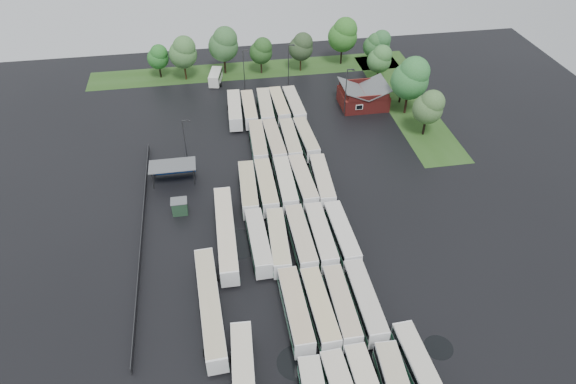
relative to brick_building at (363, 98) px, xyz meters
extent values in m
plane|color=black|center=(-24.00, -42.77, -1.87)|extent=(160.00, 160.00, 0.00)
cube|color=maroon|center=(0.00, 0.03, -0.17)|extent=(10.00, 8.00, 3.40)
cube|color=#4C4F51|center=(-2.50, 0.03, 2.43)|extent=(5.07, 8.60, 2.19)
cube|color=#4C4F51|center=(2.50, 0.03, 2.43)|extent=(5.07, 8.60, 2.19)
cube|color=maroon|center=(0.00, -3.97, 2.03)|extent=(9.00, 0.20, 1.20)
cube|color=silver|center=(-2.00, -4.02, 0.13)|extent=(1.60, 0.12, 1.20)
cylinder|color=#2D2D30|center=(-44.80, -22.77, -0.17)|extent=(0.16, 0.16, 3.40)
cylinder|color=#2D2D30|center=(-37.60, -22.77, -0.17)|extent=(0.16, 0.16, 3.40)
cylinder|color=#2D2D30|center=(-44.80, -19.57, -0.17)|extent=(0.16, 0.16, 3.40)
cylinder|color=#2D2D30|center=(-37.60, -19.57, -0.17)|extent=(0.16, 0.16, 3.40)
cube|color=#4C4F51|center=(-41.20, -21.17, 1.63)|extent=(8.20, 4.20, 0.15)
cube|color=navy|center=(-41.20, -19.27, -0.27)|extent=(7.60, 0.08, 2.60)
cube|color=#1C3924|center=(-40.20, -30.17, -0.62)|extent=(2.50, 2.00, 2.50)
cube|color=#4C4F51|center=(-40.20, -30.17, 0.69)|extent=(2.70, 2.20, 0.12)
cube|color=#254716|center=(-22.00, 22.03, -1.86)|extent=(80.00, 10.00, 0.01)
cube|color=#254716|center=(10.00, 0.03, -1.86)|extent=(10.00, 50.00, 0.01)
cube|color=#2D2D30|center=(-46.20, -34.77, -1.27)|extent=(0.10, 50.00, 1.20)
cylinder|color=black|center=(-21.86, -64.76, -1.39)|extent=(2.69, 1.01, 1.01)
cylinder|color=black|center=(-18.99, -64.39, -1.39)|extent=(2.68, 1.01, 1.01)
cylinder|color=black|center=(-15.65, -64.76, -1.38)|extent=(2.74, 1.03, 1.03)
cube|color=silver|center=(-25.06, -54.92, 0.09)|extent=(2.90, 12.93, 2.95)
cube|color=black|center=(-25.06, -54.92, 0.68)|extent=(2.95, 12.42, 0.95)
cube|color=#317051|center=(-25.06, -54.92, -0.56)|extent=(2.95, 12.67, 0.65)
cube|color=tan|center=(-25.06, -54.92, 1.62)|extent=(2.78, 12.54, 0.13)
cylinder|color=black|center=(-25.06, -59.04, -1.38)|extent=(2.74, 1.03, 1.03)
cylinder|color=black|center=(-25.06, -50.80, -1.38)|extent=(2.74, 1.03, 1.03)
cube|color=silver|center=(-21.85, -55.21, 0.04)|extent=(3.00, 12.64, 2.88)
cube|color=black|center=(-21.85, -55.21, 0.62)|extent=(3.05, 12.14, 0.92)
cube|color=#357855|center=(-21.85, -55.21, -0.59)|extent=(3.05, 12.39, 0.63)
cube|color=tan|center=(-21.85, -55.21, 1.54)|extent=(2.89, 12.26, 0.13)
cylinder|color=black|center=(-21.85, -59.23, -1.39)|extent=(2.67, 1.00, 1.00)
cylinder|color=black|center=(-21.85, -51.19, -1.39)|extent=(2.67, 1.00, 1.00)
cube|color=silver|center=(-18.85, -55.13, 0.01)|extent=(2.64, 12.34, 2.83)
cube|color=black|center=(-18.85, -55.13, 0.57)|extent=(2.70, 11.85, 0.90)
cube|color=#2A7856|center=(-18.85, -55.13, -0.61)|extent=(2.69, 12.10, 0.62)
cube|color=tan|center=(-18.85, -55.13, 1.47)|extent=(2.54, 11.97, 0.12)
cylinder|color=black|center=(-18.85, -59.08, -1.40)|extent=(2.62, 0.99, 0.99)
cylinder|color=black|center=(-18.85, -51.19, -1.40)|extent=(2.62, 0.99, 0.99)
cube|color=silver|center=(-15.60, -55.00, 0.09)|extent=(2.72, 12.84, 2.94)
cube|color=black|center=(-15.60, -55.00, 0.67)|extent=(2.78, 12.33, 0.94)
cube|color=#207145|center=(-15.60, -55.00, -0.56)|extent=(2.77, 12.58, 0.65)
cube|color=#AFA99E|center=(-15.60, -55.00, 1.61)|extent=(2.61, 12.46, 0.13)
cylinder|color=black|center=(-15.60, -59.11, -1.38)|extent=(2.73, 1.03, 1.03)
cylinder|color=black|center=(-15.60, -50.90, -1.38)|extent=(2.73, 1.03, 1.03)
cube|color=silver|center=(-28.31, -41.31, 0.04)|extent=(2.88, 12.59, 2.87)
cube|color=black|center=(-28.31, -41.31, 0.62)|extent=(2.94, 12.09, 0.92)
cube|color=#347051|center=(-28.31, -41.31, -0.59)|extent=(2.93, 12.34, 0.63)
cube|color=#B6AFA3|center=(-28.31, -41.31, 1.53)|extent=(2.77, 12.21, 0.13)
cylinder|color=black|center=(-28.31, -45.32, -1.40)|extent=(2.66, 1.00, 1.00)
cylinder|color=black|center=(-28.31, -37.30, -1.40)|extent=(2.66, 1.00, 1.00)
cube|color=silver|center=(-25.34, -41.75, 0.04)|extent=(3.23, 12.67, 2.88)
cube|color=black|center=(-25.34, -41.75, 0.62)|extent=(3.26, 12.17, 0.92)
cube|color=#1F724D|center=(-25.34, -41.75, -0.59)|extent=(3.27, 12.42, 0.63)
cube|color=#B9AD89|center=(-25.34, -41.75, 1.54)|extent=(3.10, 12.29, 0.13)
cylinder|color=black|center=(-25.34, -45.77, -1.39)|extent=(2.67, 1.00, 1.00)
cylinder|color=black|center=(-25.34, -37.73, -1.39)|extent=(2.67, 1.00, 1.00)
cube|color=silver|center=(-21.86, -41.70, 0.09)|extent=(2.87, 12.93, 2.95)
cube|color=black|center=(-21.86, -41.70, 0.69)|extent=(2.93, 12.41, 0.95)
cube|color=#277B55|center=(-21.86, -41.70, -0.56)|extent=(2.92, 12.67, 0.65)
cube|color=#B4A68C|center=(-21.86, -41.70, 1.62)|extent=(2.76, 12.54, 0.13)
cylinder|color=black|center=(-21.86, -45.83, -1.38)|extent=(2.74, 1.03, 1.03)
cylinder|color=black|center=(-21.86, -37.58, -1.38)|extent=(2.74, 1.03, 1.03)
cube|color=silver|center=(-18.72, -41.69, 0.08)|extent=(2.68, 12.83, 2.94)
cube|color=black|center=(-18.72, -41.69, 0.67)|extent=(2.75, 12.31, 0.94)
cube|color=#277D51|center=(-18.72, -41.69, -0.56)|extent=(2.73, 12.57, 0.65)
cube|color=beige|center=(-18.72, -41.69, 1.61)|extent=(2.57, 12.44, 0.13)
cylinder|color=black|center=(-18.72, -45.79, -1.39)|extent=(2.72, 1.03, 1.03)
cylinder|color=black|center=(-18.72, -37.58, -1.39)|extent=(2.72, 1.03, 1.03)
cube|color=silver|center=(-15.44, -41.75, 0.07)|extent=(2.94, 12.77, 2.91)
cube|color=black|center=(-15.44, -41.75, 0.65)|extent=(2.99, 12.26, 0.93)
cube|color=#2E7E53|center=(-15.44, -41.75, -0.57)|extent=(2.98, 12.51, 0.64)
cube|color=beige|center=(-15.44, -41.75, 1.58)|extent=(2.82, 12.38, 0.13)
cylinder|color=black|center=(-15.44, -45.82, -1.39)|extent=(2.70, 1.02, 1.02)
cylinder|color=black|center=(-15.44, -37.69, -1.39)|extent=(2.70, 1.02, 1.02)
cube|color=silver|center=(-28.48, -28.17, 0.07)|extent=(3.10, 12.82, 2.92)
cube|color=black|center=(-28.48, -28.17, 0.66)|extent=(3.14, 12.32, 0.93)
cube|color=#278253|center=(-28.48, -28.17, -0.57)|extent=(3.14, 12.57, 0.64)
cube|color=tan|center=(-28.48, -28.17, 1.58)|extent=(2.98, 12.44, 0.13)
cylinder|color=black|center=(-28.48, -32.24, -1.39)|extent=(2.71, 1.02, 1.02)
cylinder|color=black|center=(-28.48, -24.09, -1.39)|extent=(2.71, 1.02, 1.02)
cube|color=silver|center=(-25.36, -28.09, 0.10)|extent=(2.74, 12.97, 2.97)
cube|color=black|center=(-25.36, -28.09, 0.70)|extent=(2.80, 12.45, 0.95)
cube|color=#2F8057|center=(-25.36, -28.09, -0.55)|extent=(2.79, 12.71, 0.65)
cube|color=tan|center=(-25.36, -28.09, 1.64)|extent=(2.63, 12.58, 0.13)
cylinder|color=black|center=(-25.36, -32.24, -1.38)|extent=(2.75, 1.04, 1.04)
cylinder|color=black|center=(-25.36, -23.95, -1.38)|extent=(2.75, 1.04, 1.04)
cube|color=silver|center=(-21.97, -27.89, 0.08)|extent=(2.89, 12.86, 2.94)
cube|color=black|center=(-21.97, -27.89, 0.67)|extent=(2.95, 12.35, 0.94)
cube|color=#25774D|center=(-21.97, -27.89, -0.56)|extent=(2.94, 12.60, 0.65)
cube|color=beige|center=(-21.97, -27.89, 1.60)|extent=(2.78, 12.47, 0.13)
cylinder|color=black|center=(-21.97, -31.99, -1.39)|extent=(2.72, 1.02, 1.02)
cylinder|color=black|center=(-21.97, -23.79, -1.39)|extent=(2.72, 1.02, 1.02)
cube|color=silver|center=(-18.86, -27.76, 0.09)|extent=(3.12, 12.95, 2.95)
cube|color=black|center=(-18.86, -27.76, 0.68)|extent=(3.17, 12.44, 0.94)
cube|color=#317C55|center=(-18.86, -27.76, -0.56)|extent=(3.17, 12.69, 0.65)
cube|color=#BBAA90|center=(-18.86, -27.76, 1.62)|extent=(3.00, 12.56, 0.13)
cylinder|color=black|center=(-18.86, -31.88, -1.38)|extent=(2.73, 1.03, 1.03)
cylinder|color=black|center=(-18.86, -23.64, -1.38)|extent=(2.73, 1.03, 1.03)
cube|color=silver|center=(-15.52, -28.16, 0.07)|extent=(3.31, 12.88, 2.92)
cube|color=black|center=(-15.52, -28.16, 0.66)|extent=(3.35, 12.37, 0.94)
cube|color=#348157|center=(-15.52, -28.16, -0.57)|extent=(3.35, 12.63, 0.64)
cube|color=#BFB198|center=(-15.52, -28.16, 1.59)|extent=(3.19, 12.49, 0.13)
cylinder|color=black|center=(-15.52, -32.24, -1.39)|extent=(2.71, 1.02, 1.02)
cylinder|color=black|center=(-15.52, -24.08, -1.39)|extent=(2.71, 1.02, 1.02)
cube|color=silver|center=(-25.09, -14.20, 0.07)|extent=(3.03, 12.81, 2.92)
cube|color=black|center=(-25.09, -14.20, 0.66)|extent=(3.08, 12.31, 0.93)
cube|color=#327F58|center=(-25.09, -14.20, -0.57)|extent=(3.08, 12.56, 0.64)
cube|color=tan|center=(-25.09, -14.20, 1.58)|extent=(2.91, 12.43, 0.13)
cylinder|color=black|center=(-25.09, -18.28, -1.39)|extent=(2.71, 1.02, 1.02)
cylinder|color=black|center=(-25.09, -10.12, -1.39)|extent=(2.71, 1.02, 1.02)
cube|color=silver|center=(-21.99, -14.46, 0.08)|extent=(3.03, 12.90, 2.94)
cube|color=black|center=(-21.99, -14.46, 0.67)|extent=(3.08, 12.38, 0.94)
cube|color=#29704D|center=(-21.99, -14.46, -0.56)|extent=(3.07, 12.64, 0.65)
cube|color=tan|center=(-21.99, -14.46, 1.61)|extent=(2.91, 12.51, 0.13)
cylinder|color=black|center=(-21.99, -18.56, -1.38)|extent=(2.73, 1.03, 1.03)
cylinder|color=black|center=(-21.99, -10.35, -1.38)|extent=(2.73, 1.03, 1.03)
cube|color=silver|center=(-18.81, -14.46, 0.03)|extent=(2.69, 12.49, 2.86)
cube|color=black|center=(-18.81, -14.46, 0.60)|extent=(2.75, 11.99, 0.91)
cube|color=#28704C|center=(-18.81, -14.46, -0.60)|extent=(2.74, 12.24, 0.63)
cube|color=tan|center=(-18.81, -14.46, 1.51)|extent=(2.58, 12.11, 0.12)
cylinder|color=black|center=(-18.81, -18.45, -1.40)|extent=(2.65, 1.00, 1.00)
cylinder|color=black|center=(-18.81, -10.47, -1.40)|extent=(2.65, 1.00, 1.00)
cube|color=silver|center=(-15.63, -14.21, 0.00)|extent=(3.15, 12.40, 2.82)
cube|color=black|center=(-15.63, -14.21, 0.57)|extent=(3.18, 11.91, 0.90)
cube|color=#2F7756|center=(-15.63, -14.21, -0.62)|extent=(3.19, 12.15, 0.62)
cube|color=tan|center=(-15.63, -14.21, 1.46)|extent=(3.03, 12.02, 0.12)
cylinder|color=black|center=(-15.63, -18.15, -1.41)|extent=(2.61, 0.98, 0.98)
cylinder|color=black|center=(-15.63, -10.28, -1.41)|extent=(2.61, 0.98, 0.98)
cube|color=silver|center=(-28.45, -0.69, 0.08)|extent=(3.22, 12.88, 2.93)
cube|color=black|center=(-28.45, -0.69, 0.66)|extent=(3.26, 12.37, 0.94)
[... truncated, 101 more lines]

